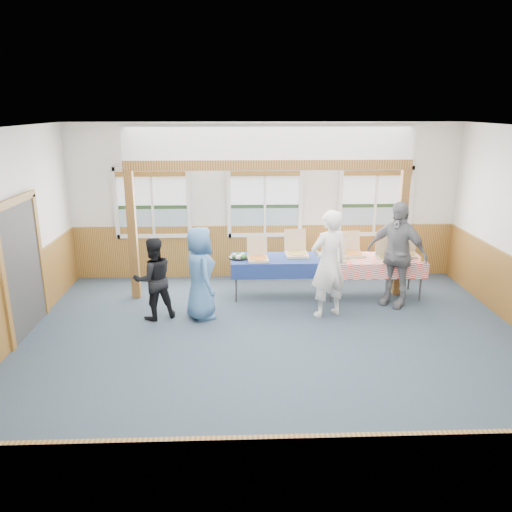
{
  "coord_description": "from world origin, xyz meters",
  "views": [
    {
      "loc": [
        -0.57,
        -6.67,
        3.48
      ],
      "look_at": [
        -0.28,
        1.0,
        1.18
      ],
      "focal_mm": 35.0,
      "sensor_mm": 36.0,
      "label": 1
    }
  ],
  "objects_px": {
    "table_left": "(279,261)",
    "man_blue": "(200,273)",
    "woman_white": "(328,264)",
    "table_right": "(373,261)",
    "woman_black": "(154,279)",
    "person_grey": "(396,254)"
  },
  "relations": [
    {
      "from": "table_left",
      "to": "man_blue",
      "type": "height_order",
      "value": "man_blue"
    },
    {
      "from": "woman_white",
      "to": "man_blue",
      "type": "distance_m",
      "value": 2.17
    },
    {
      "from": "table_right",
      "to": "woman_black",
      "type": "bearing_deg",
      "value": -154.31
    },
    {
      "from": "table_left",
      "to": "woman_white",
      "type": "bearing_deg",
      "value": -56.04
    },
    {
      "from": "woman_white",
      "to": "man_blue",
      "type": "bearing_deg",
      "value": -22.92
    },
    {
      "from": "man_blue",
      "to": "person_grey",
      "type": "height_order",
      "value": "person_grey"
    },
    {
      "from": "table_left",
      "to": "table_right",
      "type": "distance_m",
      "value": 1.78
    },
    {
      "from": "table_right",
      "to": "woman_black",
      "type": "distance_m",
      "value": 4.07
    },
    {
      "from": "table_left",
      "to": "woman_white",
      "type": "height_order",
      "value": "woman_white"
    },
    {
      "from": "woman_black",
      "to": "table_left",
      "type": "bearing_deg",
      "value": 179.08
    },
    {
      "from": "table_left",
      "to": "person_grey",
      "type": "distance_m",
      "value": 2.14
    },
    {
      "from": "table_left",
      "to": "person_grey",
      "type": "xyz_separation_m",
      "value": [
        2.06,
        -0.51,
        0.26
      ]
    },
    {
      "from": "table_left",
      "to": "woman_black",
      "type": "bearing_deg",
      "value": -159.73
    },
    {
      "from": "woman_black",
      "to": "man_blue",
      "type": "bearing_deg",
      "value": 155.38
    },
    {
      "from": "man_blue",
      "to": "table_left",
      "type": "bearing_deg",
      "value": -75.69
    },
    {
      "from": "table_right",
      "to": "person_grey",
      "type": "distance_m",
      "value": 0.59
    },
    {
      "from": "man_blue",
      "to": "person_grey",
      "type": "distance_m",
      "value": 3.51
    },
    {
      "from": "woman_white",
      "to": "table_right",
      "type": "bearing_deg",
      "value": -161.04
    },
    {
      "from": "woman_black",
      "to": "man_blue",
      "type": "xyz_separation_m",
      "value": [
        0.78,
        0.0,
        0.09
      ]
    },
    {
      "from": "table_left",
      "to": "man_blue",
      "type": "relative_size",
      "value": 1.16
    },
    {
      "from": "woman_white",
      "to": "person_grey",
      "type": "height_order",
      "value": "person_grey"
    },
    {
      "from": "table_right",
      "to": "man_blue",
      "type": "relative_size",
      "value": 1.24
    }
  ]
}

